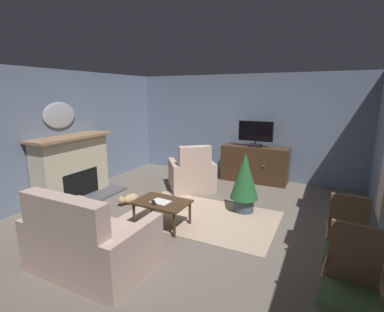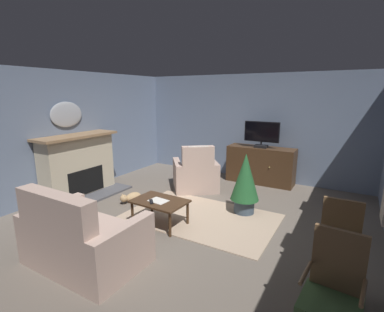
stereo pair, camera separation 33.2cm
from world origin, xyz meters
TOP-DOWN VIEW (x-y plane):
  - ground_plane at (0.00, 0.00)m, footprint 6.33×6.27m
  - wall_back at (0.00, 2.88)m, footprint 6.33×0.10m
  - wall_left at (-2.91, 0.00)m, footprint 0.10×6.27m
  - rug_central at (0.14, 0.11)m, footprint 2.53×1.60m
  - fireplace at (-2.59, -0.18)m, footprint 0.92×1.73m
  - wall_mirror_oval at (-2.83, -0.18)m, footprint 0.06×0.74m
  - tv_cabinet at (0.45, 2.53)m, footprint 1.56×0.55m
  - television at (0.45, 2.48)m, footprint 0.81×0.20m
  - coffee_table at (-0.30, -0.47)m, footprint 0.87×0.61m
  - tv_remote at (-0.36, -0.60)m, footprint 0.15×0.16m
  - folded_newspaper at (-0.30, -0.50)m, footprint 0.32×0.25m
  - sofa_floral at (-0.47, -1.85)m, footprint 1.44×0.94m
  - armchair_by_fireplace at (-0.64, 1.32)m, footprint 1.29×1.29m
  - side_chair_far_end at (2.29, -1.61)m, footprint 0.49×0.47m
  - side_chair_tucked_against_wall at (2.29, -0.86)m, footprint 0.43×0.50m
  - potted_plant_on_hearth_side at (0.73, 0.65)m, footprint 0.50×0.50m
  - cat at (-1.36, 0.03)m, footprint 0.30×0.62m

SIDE VIEW (x-z plane):
  - ground_plane at x=0.00m, z-range -0.04..0.00m
  - rug_central at x=0.14m, z-range 0.00..0.01m
  - cat at x=-1.36m, z-range 0.00..0.20m
  - armchair_by_fireplace at x=-0.64m, z-range -0.20..0.86m
  - sofa_floral at x=-0.47m, z-range -0.18..0.85m
  - coffee_table at x=-0.30m, z-range 0.16..0.57m
  - tv_cabinet at x=0.45m, z-range -0.02..0.84m
  - folded_newspaper at x=-0.30m, z-range 0.42..0.42m
  - tv_remote at x=-0.36m, z-range 0.42..0.44m
  - side_chair_tucked_against_wall at x=2.29m, z-range 0.02..1.04m
  - side_chair_far_end at x=2.29m, z-range 0.02..1.05m
  - potted_plant_on_hearth_side at x=0.73m, z-range 0.05..1.15m
  - fireplace at x=-2.59m, z-range -0.03..1.25m
  - television at x=0.45m, z-range 0.88..1.49m
  - wall_back at x=0.00m, z-range 0.00..2.56m
  - wall_left at x=-2.91m, z-range 0.00..2.56m
  - wall_mirror_oval at x=-2.83m, z-range 1.42..1.94m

